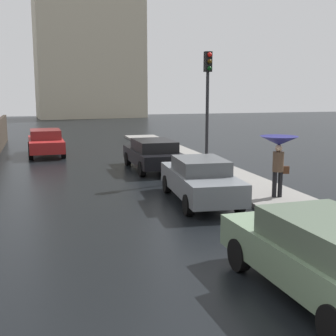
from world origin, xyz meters
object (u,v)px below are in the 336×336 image
pedestrian_with_umbrella_far (279,147)px  car_black_far_ahead (153,154)px  car_grey_mid_road (200,179)px  car_green_behind_camera (325,255)px  car_red_far_lane (46,142)px  traffic_light (208,92)px

pedestrian_with_umbrella_far → car_black_far_ahead: bearing=-57.6°
car_grey_mid_road → car_black_far_ahead: bearing=94.1°
car_grey_mid_road → pedestrian_with_umbrella_far: (2.36, -0.60, 1.02)m
car_green_behind_camera → car_red_far_lane: 19.29m
traffic_light → car_green_behind_camera: bearing=-99.4°
pedestrian_with_umbrella_far → traffic_light: 4.36m
car_red_far_lane → car_black_far_ahead: bearing=125.7°
car_black_far_ahead → traffic_light: traffic_light is taller
car_black_far_ahead → pedestrian_with_umbrella_far: pedestrian_with_umbrella_far is taller
car_green_behind_camera → car_red_far_lane: size_ratio=1.04×
car_green_behind_camera → traffic_light: traffic_light is taller
car_red_far_lane → pedestrian_with_umbrella_far: size_ratio=2.21×
car_black_far_ahead → car_green_behind_camera: (-0.21, -12.95, 0.05)m
car_green_behind_camera → pedestrian_with_umbrella_far: size_ratio=2.31×
car_grey_mid_road → pedestrian_with_umbrella_far: bearing=-10.3°
car_black_far_ahead → traffic_light: size_ratio=0.92×
car_black_far_ahead → car_green_behind_camera: bearing=-91.6°
car_green_behind_camera → traffic_light: 10.70m
car_grey_mid_road → car_red_far_lane: 12.74m
car_grey_mid_road → traffic_light: 4.52m
car_green_behind_camera → pedestrian_with_umbrella_far: bearing=65.4°
car_grey_mid_road → car_green_behind_camera: 6.91m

